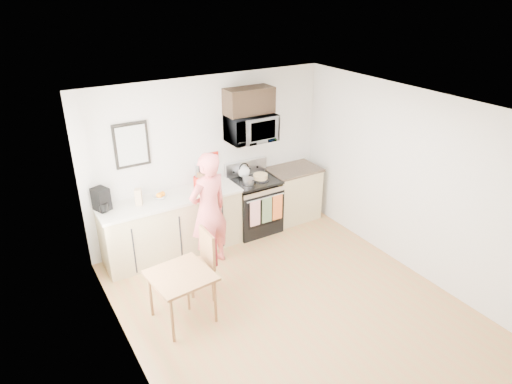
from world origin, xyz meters
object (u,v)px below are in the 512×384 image
dining_table (181,280)px  cake (260,177)px  microwave (251,128)px  person (209,210)px  range (254,206)px  chair (204,255)px

dining_table → cake: size_ratio=2.50×
microwave → person: bearing=-149.5°
dining_table → range: bearing=37.7°
person → dining_table: (-0.84, -0.95, -0.29)m
person → chair: size_ratio=1.81×
range → microwave: (-0.00, 0.10, 1.32)m
microwave → dining_table: bearing=-140.4°
person → chair: (-0.40, -0.67, -0.25)m
dining_table → chair: 0.52m
microwave → cake: bearing=-63.5°
range → person: (-1.07, -0.53, 0.44)m
range → microwave: 1.33m
dining_table → microwave: bearing=39.6°
person → chair: person is taller
range → cake: (0.08, -0.06, 0.53)m
range → microwave: microwave is taller
person → dining_table: 1.30m
cake → range: bearing=143.5°
person → cake: (1.15, 0.46, 0.09)m
microwave → person: 1.52m
person → cake: bearing=-170.4°
person → dining_table: size_ratio=2.48×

